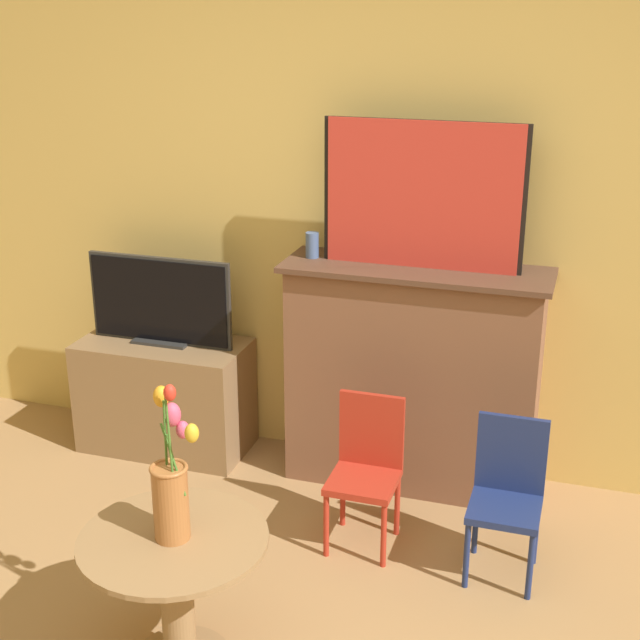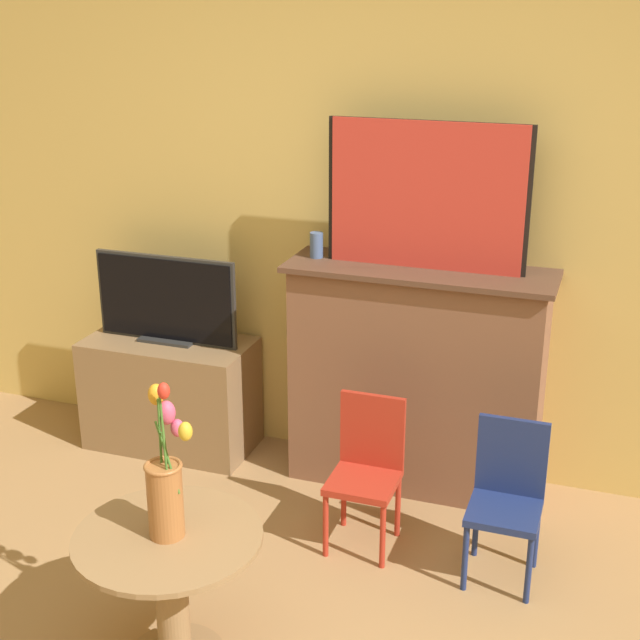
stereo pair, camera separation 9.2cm
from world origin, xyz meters
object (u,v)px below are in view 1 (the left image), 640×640
object	(u,v)px
chair_red	(367,464)
chair_blue	(507,490)
painting	(423,195)
vase_tulips	(171,486)
tv_monitor	(160,302)

from	to	relation	value
chair_red	chair_blue	xyz separation A→B (m)	(0.59, -0.03, 0.00)
painting	chair_blue	distance (m)	1.29
chair_red	vase_tulips	distance (m)	1.08
tv_monitor	vase_tulips	size ratio (longest dim) A/B	1.31
painting	chair_blue	world-z (taller)	painting
vase_tulips	painting	bearing A→B (deg)	71.66
tv_monitor	chair_red	xyz separation A→B (m)	(1.19, -0.51, -0.43)
tv_monitor	vase_tulips	bearing A→B (deg)	-61.59
tv_monitor	chair_blue	world-z (taller)	tv_monitor
tv_monitor	vase_tulips	distance (m)	1.64
painting	tv_monitor	size ratio (longest dim) A/B	1.19
tv_monitor	chair_blue	xyz separation A→B (m)	(1.78, -0.54, -0.43)
painting	vase_tulips	xyz separation A→B (m)	(-0.50, -1.49, -0.68)
chair_red	chair_blue	world-z (taller)	same
painting	tv_monitor	distance (m)	1.41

